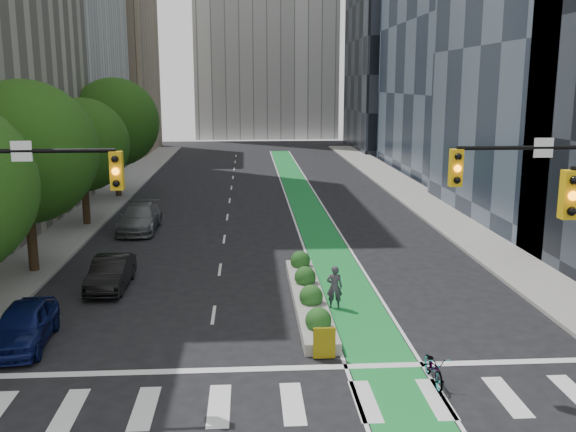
{
  "coord_description": "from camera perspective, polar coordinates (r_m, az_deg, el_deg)",
  "views": [
    {
      "loc": [
        -1.15,
        -17.06,
        8.59
      ],
      "look_at": [
        0.56,
        9.75,
        3.0
      ],
      "focal_mm": 40.0,
      "sensor_mm": 36.0,
      "label": 1
    }
  ],
  "objects": [
    {
      "name": "parked_car_left_mid",
      "position": [
        28.34,
        -15.47,
        -4.9
      ],
      "size": [
        1.49,
        4.12,
        1.35
      ],
      "primitive_type": "imported",
      "rotation": [
        0.0,
        0.0,
        -0.01
      ],
      "color": "black",
      "rests_on": "ground"
    },
    {
      "name": "tree_far",
      "position": [
        50.12,
        -15.13,
        8.04
      ],
      "size": [
        6.6,
        6.6,
        9.0
      ],
      "color": "black",
      "rests_on": "ground"
    },
    {
      "name": "bike_lane_paint",
      "position": [
        48.01,
        1.37,
        1.45
      ],
      "size": [
        2.2,
        70.0,
        0.01
      ],
      "primitive_type": "cube",
      "color": "#178233",
      "rests_on": "ground"
    },
    {
      "name": "median_planter",
      "position": [
        25.57,
        1.83,
        -7.0
      ],
      "size": [
        1.2,
        10.26,
        1.1
      ],
      "color": "gray",
      "rests_on": "ground"
    },
    {
      "name": "building_tan_far",
      "position": [
        85.28,
        -16.95,
        14.22
      ],
      "size": [
        14.0,
        16.0,
        26.0
      ],
      "primitive_type": "cube",
      "color": "tan",
      "rests_on": "ground"
    },
    {
      "name": "parked_car_left_near",
      "position": [
        23.28,
        -22.45,
        -8.95
      ],
      "size": [
        1.94,
        4.29,
        1.43
      ],
      "primitive_type": "imported",
      "rotation": [
        0.0,
        0.0,
        0.06
      ],
      "color": "#0C154C",
      "rests_on": "ground"
    },
    {
      "name": "bicycle",
      "position": [
        19.64,
        12.84,
        -13.01
      ],
      "size": [
        0.61,
        1.74,
        0.92
      ],
      "primitive_type": "imported",
      "rotation": [
        0.0,
        0.0,
        0.0
      ],
      "color": "gray",
      "rests_on": "ground"
    },
    {
      "name": "building_dark_end",
      "position": [
        87.82,
        10.66,
        15.09
      ],
      "size": [
        14.0,
        18.0,
        28.0
      ],
      "primitive_type": "cube",
      "color": "black",
      "rests_on": "ground"
    },
    {
      "name": "sidewalk_right",
      "position": [
        44.82,
        13.21,
        0.49
      ],
      "size": [
        3.6,
        90.0,
        0.15
      ],
      "primitive_type": "cube",
      "color": "gray",
      "rests_on": "ground"
    },
    {
      "name": "ground",
      "position": [
        19.13,
        0.19,
        -14.92
      ],
      "size": [
        160.0,
        160.0,
        0.0
      ],
      "primitive_type": "plane",
      "color": "black",
      "rests_on": "ground"
    },
    {
      "name": "cyclist",
      "position": [
        25.01,
        4.15,
        -6.3
      ],
      "size": [
        0.67,
        0.48,
        1.7
      ],
      "primitive_type": "imported",
      "rotation": [
        0.0,
        0.0,
        3.02
      ],
      "color": "#3C3640",
      "rests_on": "ground"
    },
    {
      "name": "tree_midfar",
      "position": [
        40.45,
        -17.83,
        6.02
      ],
      "size": [
        5.6,
        5.6,
        7.76
      ],
      "color": "black",
      "rests_on": "ground"
    },
    {
      "name": "tree_mid",
      "position": [
        30.83,
        -22.36,
        5.25
      ],
      "size": [
        6.4,
        6.4,
        8.78
      ],
      "color": "black",
      "rests_on": "ground"
    },
    {
      "name": "sidewalk_left",
      "position": [
        44.21,
        -17.52,
        0.1
      ],
      "size": [
        3.6,
        90.0,
        0.15
      ],
      "primitive_type": "cube",
      "color": "gray",
      "rests_on": "ground"
    },
    {
      "name": "parked_car_left_far",
      "position": [
        38.82,
        -13.06,
        -0.18
      ],
      "size": [
        2.18,
        5.32,
        1.54
      ],
      "primitive_type": "imported",
      "rotation": [
        0.0,
        0.0,
        0.0
      ],
      "color": "#5B5E60",
      "rests_on": "ground"
    }
  ]
}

